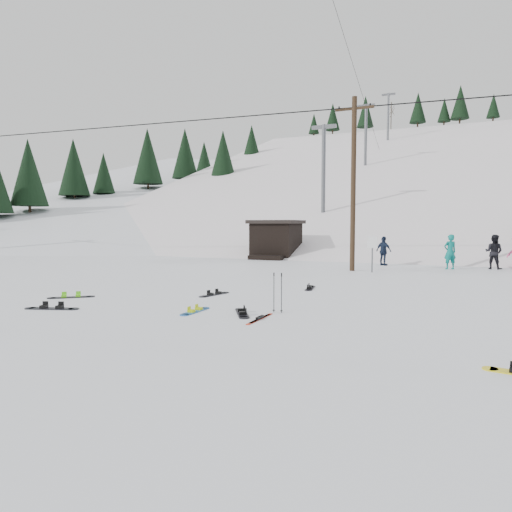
% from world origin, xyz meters
% --- Properties ---
extents(ground, '(200.00, 200.00, 0.00)m').
position_xyz_m(ground, '(0.00, 0.00, 0.00)').
color(ground, white).
rests_on(ground, ground).
extents(ski_slope, '(60.00, 85.24, 65.97)m').
position_xyz_m(ski_slope, '(0.00, 55.00, -12.00)').
color(ski_slope, white).
rests_on(ski_slope, ground).
extents(ridge_left, '(47.54, 95.03, 58.38)m').
position_xyz_m(ridge_left, '(-36.00, 48.00, -11.00)').
color(ridge_left, white).
rests_on(ridge_left, ground).
extents(treeline_left, '(20.00, 64.00, 10.00)m').
position_xyz_m(treeline_left, '(-34.00, 40.00, 0.00)').
color(treeline_left, black).
rests_on(treeline_left, ground).
extents(treeline_crest, '(50.00, 6.00, 10.00)m').
position_xyz_m(treeline_crest, '(0.00, 86.00, 0.00)').
color(treeline_crest, black).
rests_on(treeline_crest, ski_slope).
extents(utility_pole, '(2.00, 0.26, 9.00)m').
position_xyz_m(utility_pole, '(2.00, 14.00, 4.68)').
color(utility_pole, '#3A2819').
rests_on(utility_pole, ground).
extents(trail_sign, '(0.50, 0.09, 1.85)m').
position_xyz_m(trail_sign, '(3.10, 13.58, 1.27)').
color(trail_sign, '#595B60').
rests_on(trail_sign, ground).
extents(lift_hut, '(3.40, 4.10, 2.75)m').
position_xyz_m(lift_hut, '(-5.00, 20.94, 1.36)').
color(lift_hut, black).
rests_on(lift_hut, ground).
extents(lift_tower_near, '(2.20, 0.36, 8.00)m').
position_xyz_m(lift_tower_near, '(-4.00, 30.00, 7.86)').
color(lift_tower_near, '#595B60').
rests_on(lift_tower_near, ski_slope).
extents(lift_tower_mid, '(2.20, 0.36, 8.00)m').
position_xyz_m(lift_tower_mid, '(-4.00, 50.00, 14.36)').
color(lift_tower_mid, '#595B60').
rests_on(lift_tower_mid, ski_slope).
extents(lift_tower_far, '(2.20, 0.36, 8.00)m').
position_xyz_m(lift_tower_far, '(-4.00, 70.00, 20.86)').
color(lift_tower_far, '#595B60').
rests_on(lift_tower_far, ski_slope).
extents(hero_snowboard, '(0.26, 1.36, 0.10)m').
position_xyz_m(hero_snowboard, '(0.33, 0.95, 0.02)').
color(hero_snowboard, blue).
rests_on(hero_snowboard, ground).
extents(hero_skis, '(0.11, 1.52, 0.08)m').
position_xyz_m(hero_skis, '(2.39, 0.75, 0.02)').
color(hero_skis, '#AD2811').
rests_on(hero_skis, ground).
extents(ski_poles, '(0.31, 0.08, 1.11)m').
position_xyz_m(ski_poles, '(2.49, 1.79, 0.57)').
color(ski_poles, black).
rests_on(ski_poles, ground).
extents(board_scatter_a, '(1.55, 0.73, 0.11)m').
position_xyz_m(board_scatter_a, '(-3.68, -0.37, 0.03)').
color(board_scatter_a, black).
rests_on(board_scatter_a, ground).
extents(board_scatter_b, '(0.53, 1.41, 0.10)m').
position_xyz_m(board_scatter_b, '(-0.66, 3.85, 0.03)').
color(board_scatter_b, black).
rests_on(board_scatter_b, ground).
extents(board_scatter_c, '(1.23, 1.06, 0.11)m').
position_xyz_m(board_scatter_c, '(-4.76, 1.40, 0.03)').
color(board_scatter_c, black).
rests_on(board_scatter_c, ground).
extents(board_scatter_d, '(0.90, 1.32, 0.10)m').
position_xyz_m(board_scatter_d, '(1.66, 1.22, 0.03)').
color(board_scatter_d, black).
rests_on(board_scatter_d, ground).
extents(board_scatter_f, '(0.44, 1.37, 0.10)m').
position_xyz_m(board_scatter_f, '(1.94, 6.68, 0.03)').
color(board_scatter_f, black).
rests_on(board_scatter_f, ground).
extents(skier_teal, '(0.83, 0.75, 1.90)m').
position_xyz_m(skier_teal, '(6.70, 16.99, 0.95)').
color(skier_teal, '#0B736C').
rests_on(skier_teal, ground).
extents(skier_dark, '(1.12, 1.01, 1.89)m').
position_xyz_m(skier_dark, '(8.89, 17.96, 0.94)').
color(skier_dark, black).
rests_on(skier_dark, ground).
extents(skier_navy, '(1.09, 0.86, 1.73)m').
position_xyz_m(skier_navy, '(3.07, 17.84, 0.87)').
color(skier_navy, '#162037').
rests_on(skier_navy, ground).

